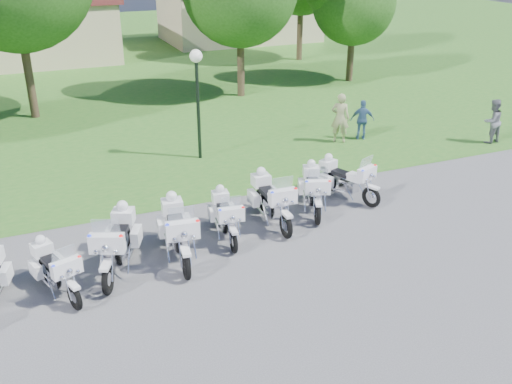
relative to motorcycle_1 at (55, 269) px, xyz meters
name	(u,v)px	position (x,y,z in m)	size (l,w,h in m)	color
ground	(264,244)	(5.15, 0.18, -0.60)	(100.00, 100.00, 0.00)	#4D4C51
grass_lawn	(101,58)	(5.15, 27.18, -0.59)	(100.00, 48.00, 0.01)	#2C6B21
motorcycle_1	(55,269)	(0.00, 0.00, 0.00)	(1.12, 2.05, 1.43)	black
motorcycle_2	(117,241)	(1.47, 0.48, 0.13)	(1.47, 2.42, 1.73)	black
motorcycle_3	(178,230)	(2.95, 0.48, 0.13)	(1.03, 2.59, 1.74)	black
motorcycle_4	(226,215)	(4.40, 1.01, 0.02)	(0.90, 2.18, 1.47)	black
motorcycle_5	(271,199)	(5.87, 1.31, 0.09)	(0.83, 2.46, 1.65)	black
motorcycle_6	(314,189)	(7.33, 1.55, 0.06)	(1.28, 2.21, 1.56)	black
motorcycle_7	(346,178)	(8.62, 1.89, 0.04)	(1.27, 2.16, 1.53)	black
lamp_post	(197,77)	(5.56, 6.90, 2.36)	(0.44, 0.44, 3.88)	black
building_east	(239,12)	(16.15, 30.18, 1.47)	(11.44, 7.28, 4.10)	#C7B690
bystander_a	(340,118)	(11.08, 6.46, 0.36)	(0.70, 0.46, 1.92)	#999C69
bystander_b	(492,121)	(16.44, 4.13, 0.26)	(0.83, 0.65, 1.71)	slate
bystander_c	(362,120)	(12.06, 6.41, 0.19)	(0.92, 0.38, 1.57)	#375A84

